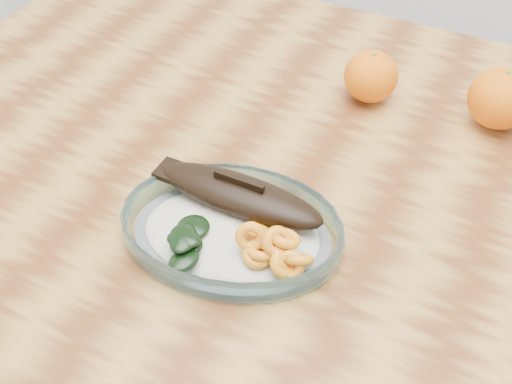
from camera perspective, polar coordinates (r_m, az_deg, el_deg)
dining_table at (r=0.87m, az=4.77°, el=-2.60°), size 1.20×0.80×0.75m
plated_meal at (r=0.70m, az=-2.15°, el=-3.10°), size 0.52×0.52×0.08m
orange_left at (r=0.90m, az=10.18°, el=10.08°), size 0.07×0.07×0.07m
orange_right at (r=0.89m, az=20.89°, el=7.77°), size 0.08×0.08×0.08m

